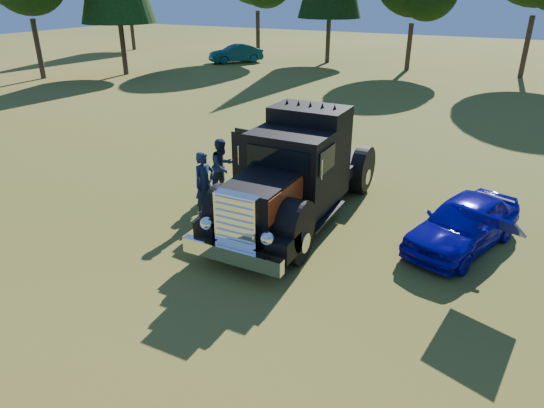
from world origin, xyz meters
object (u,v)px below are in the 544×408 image
(diamond_t_truck, at_px, (295,176))
(spectator_near, at_px, (205,184))
(spectator_far, at_px, (222,167))
(hotrod_coupe, at_px, (464,223))
(distant_teal_car, at_px, (236,54))

(diamond_t_truck, distance_m, spectator_near, 2.56)
(diamond_t_truck, relative_size, spectator_far, 4.05)
(diamond_t_truck, distance_m, hotrod_coupe, 4.44)
(hotrod_coupe, height_order, distant_teal_car, hotrod_coupe)
(spectator_near, bearing_deg, hotrod_coupe, -63.20)
(hotrod_coupe, bearing_deg, diamond_t_truck, -173.73)
(diamond_t_truck, bearing_deg, hotrod_coupe, 6.27)
(spectator_far, xyz_separation_m, distant_teal_car, (-14.46, 24.64, -0.15))
(hotrod_coupe, relative_size, spectator_near, 2.32)
(hotrod_coupe, height_order, spectator_near, hotrod_coupe)
(hotrod_coupe, bearing_deg, spectator_far, 178.55)
(hotrod_coupe, bearing_deg, distant_teal_car, 131.05)
(hotrod_coupe, relative_size, spectator_far, 2.44)
(hotrod_coupe, distance_m, spectator_near, 6.88)
(hotrod_coupe, height_order, spectator_far, hotrod_coupe)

